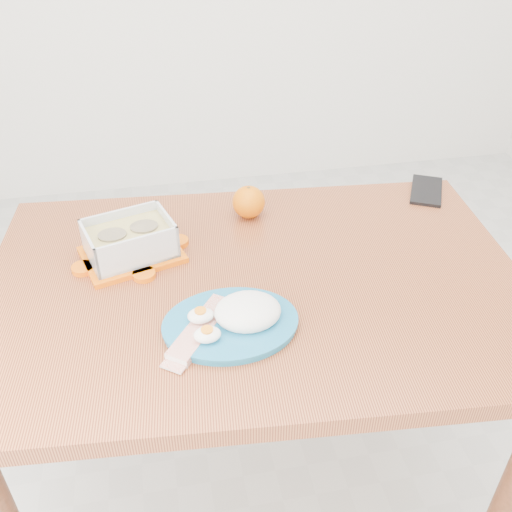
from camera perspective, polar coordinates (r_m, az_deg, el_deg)
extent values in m
plane|color=#B7B7B2|center=(1.88, 4.32, -17.71)|extent=(3.50, 3.50, 0.00)
cube|color=#AC5D30|center=(1.24, 0.00, -3.00)|extent=(1.22, 0.87, 0.04)
cylinder|color=brown|center=(1.46, 24.04, -21.14)|extent=(0.06, 0.06, 0.71)
cylinder|color=brown|center=(1.78, -18.28, -6.92)|extent=(0.06, 0.06, 0.71)
cylinder|color=brown|center=(1.84, 15.21, -4.57)|extent=(0.06, 0.06, 0.71)
cube|color=#F46507|center=(1.32, -12.29, 0.13)|extent=(0.25, 0.21, 0.01)
cube|color=silver|center=(1.30, -12.54, 1.75)|extent=(0.22, 0.18, 0.08)
cube|color=tan|center=(1.30, -12.50, 1.48)|extent=(0.20, 0.17, 0.05)
cylinder|color=#877258|center=(1.28, -14.13, 1.73)|extent=(0.08, 0.08, 0.02)
cylinder|color=#877258|center=(1.30, -11.09, 2.58)|extent=(0.08, 0.08, 0.02)
sphere|color=orange|center=(1.42, -0.74, 5.42)|extent=(0.08, 0.08, 0.08)
cylinder|color=#1B6C96|center=(1.11, -2.56, -6.87)|extent=(0.26, 0.26, 0.02)
ellipsoid|color=white|center=(1.09, -0.84, -5.09)|extent=(0.13, 0.11, 0.05)
ellipsoid|color=white|center=(1.10, -5.55, -5.94)|extent=(0.05, 0.04, 0.03)
ellipsoid|color=white|center=(1.06, -4.89, -7.84)|extent=(0.05, 0.04, 0.03)
cube|color=#AF2209|center=(1.10, -5.50, -7.25)|extent=(0.15, 0.18, 0.02)
cube|color=black|center=(1.61, 16.67, 6.29)|extent=(0.14, 0.18, 0.01)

